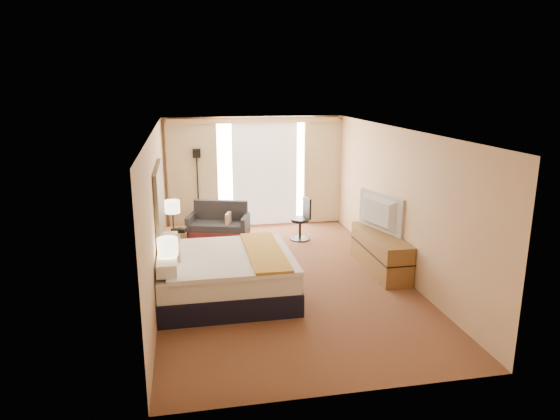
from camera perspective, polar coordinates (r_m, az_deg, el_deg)
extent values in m
cube|color=#4F1618|center=(8.95, 0.26, -7.68)|extent=(4.20, 7.00, 0.02)
cube|color=white|center=(8.34, 0.28, 9.13)|extent=(4.20, 7.00, 0.02)
cube|color=#DDB787|center=(11.93, -2.99, 4.40)|extent=(4.20, 0.02, 2.60)
cube|color=#DDB787|center=(5.33, 7.66, -8.51)|extent=(4.20, 0.02, 2.60)
cube|color=#DDB787|center=(8.41, -13.90, -0.24)|extent=(0.02, 7.00, 2.60)
cube|color=#DDB787|center=(9.18, 13.24, 1.01)|extent=(0.02, 7.00, 2.60)
cube|color=black|center=(8.61, -13.57, -0.03)|extent=(0.06, 1.85, 1.50)
cube|color=olive|center=(7.74, -12.08, -9.47)|extent=(0.45, 0.52, 0.55)
cube|color=olive|center=(10.08, -11.87, -3.78)|extent=(0.45, 0.52, 0.55)
cube|color=olive|center=(9.34, 11.39, -4.74)|extent=(0.50, 1.80, 0.70)
cube|color=white|center=(11.94, -1.78, 4.51)|extent=(2.30, 0.02, 2.30)
cube|color=beige|center=(11.71, -9.96, 3.86)|extent=(1.15, 0.09, 2.50)
cube|color=beige|center=(12.16, 4.84, 4.41)|extent=(0.90, 0.09, 2.50)
cube|color=white|center=(11.91, -1.74, 4.24)|extent=(1.55, 0.04, 2.50)
cube|color=#DDB787|center=(11.63, -2.96, 10.20)|extent=(4.00, 0.16, 0.12)
cube|color=black|center=(8.16, -6.17, -8.69)|extent=(2.12, 1.92, 0.35)
cube|color=white|center=(8.04, -6.24, -6.53)|extent=(2.07, 1.87, 0.30)
cube|color=white|center=(7.98, -5.69, -5.31)|extent=(1.94, 1.94, 0.07)
cube|color=gold|center=(8.03, -1.80, -4.74)|extent=(0.56, 1.94, 0.04)
cube|color=white|center=(7.48, -12.76, -5.94)|extent=(0.28, 0.79, 0.18)
cube|color=white|center=(8.36, -12.59, -3.76)|extent=(0.28, 0.79, 0.18)
cube|color=#EEE6C4|center=(7.90, -11.66, -4.46)|extent=(0.10, 0.42, 0.36)
cube|color=maroon|center=(11.10, -7.02, -2.75)|extent=(1.45, 1.05, 0.23)
cube|color=#2A2A2F|center=(11.00, -7.11, -1.86)|extent=(1.32, 0.89, 0.15)
cube|color=#2A2A2F|center=(11.24, -6.77, -0.17)|extent=(1.20, 0.48, 0.51)
cube|color=#2A2A2F|center=(11.19, -10.08, -1.55)|extent=(0.29, 0.70, 0.42)
cube|color=#2A2A2F|center=(10.92, -3.95, -1.76)|extent=(0.29, 0.70, 0.42)
cube|color=#EEE6C4|center=(10.91, -5.94, -1.11)|extent=(0.17, 0.33, 0.30)
cube|color=black|center=(11.93, -9.18, -2.13)|extent=(0.24, 0.24, 0.03)
cylinder|color=black|center=(11.71, -9.35, 1.92)|extent=(0.03, 0.03, 1.70)
cube|color=black|center=(11.55, -9.53, 6.43)|extent=(0.18, 0.18, 0.20)
cylinder|color=black|center=(11.04, 2.29, -3.29)|extent=(0.45, 0.45, 0.03)
cylinder|color=black|center=(10.98, 2.30, -2.20)|extent=(0.05, 0.05, 0.40)
cylinder|color=black|center=(10.92, 2.31, -1.16)|extent=(0.40, 0.40, 0.06)
cube|color=black|center=(10.92, 3.10, 0.25)|extent=(0.11, 0.36, 0.45)
cube|color=black|center=(7.60, -12.52, -7.52)|extent=(0.11, 0.11, 0.04)
cylinder|color=black|center=(7.53, -12.61, -6.06)|extent=(0.03, 0.03, 0.37)
cylinder|color=beige|center=(7.44, -12.72, -4.10)|extent=(0.30, 0.30, 0.26)
cube|color=black|center=(9.99, -12.07, -2.19)|extent=(0.10, 0.10, 0.04)
cylinder|color=black|center=(9.93, -12.13, -1.08)|extent=(0.03, 0.03, 0.36)
cylinder|color=beige|center=(9.87, -12.21, 0.38)|extent=(0.29, 0.29, 0.25)
cube|color=#90BEDF|center=(7.71, -11.77, -6.90)|extent=(0.12, 0.12, 0.11)
cube|color=black|center=(9.84, -11.24, -2.29)|extent=(0.23, 0.20, 0.07)
imported|color=black|center=(9.30, 10.86, -0.32)|extent=(0.50, 1.20, 0.69)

